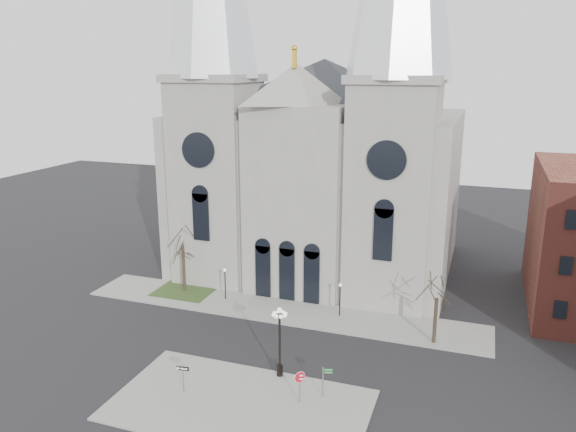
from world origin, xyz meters
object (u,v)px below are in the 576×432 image
(stop_sign, at_px, (300,380))
(street_name_sign, at_px, (324,379))
(globe_lamp, at_px, (280,333))
(one_way_sign, at_px, (183,374))

(stop_sign, distance_m, street_name_sign, 1.95)
(globe_lamp, bearing_deg, one_way_sign, -142.34)
(globe_lamp, distance_m, street_name_sign, 4.81)
(globe_lamp, xyz_separation_m, one_way_sign, (-5.80, -4.48, -2.07))
(stop_sign, xyz_separation_m, globe_lamp, (-2.58, 2.90, 1.79))
(stop_sign, height_order, street_name_sign, stop_sign)
(stop_sign, bearing_deg, one_way_sign, 167.18)
(globe_lamp, bearing_deg, street_name_sign, -21.98)
(stop_sign, distance_m, globe_lamp, 4.27)
(one_way_sign, distance_m, street_name_sign, 10.19)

